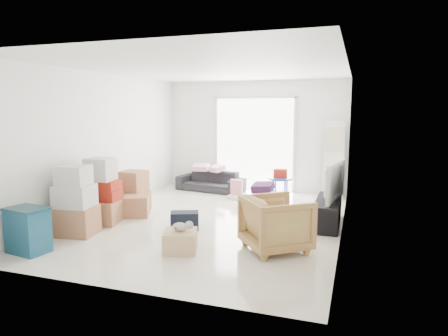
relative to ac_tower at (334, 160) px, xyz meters
name	(u,v)px	position (x,y,z in m)	size (l,w,h in m)	color
room_shell	(213,147)	(-1.95, -2.65, 0.48)	(4.98, 6.48, 3.18)	white
sliding_door	(254,140)	(-1.95, 0.33, 0.37)	(2.10, 0.04, 2.33)	white
ac_tower	(334,160)	(0.00, 0.00, 0.00)	(0.45, 0.30, 1.75)	silver
tv_console	(328,212)	(0.05, -2.26, -0.65)	(0.41, 1.36, 0.45)	black
television	(328,195)	(0.05, -2.26, -0.35)	(1.13, 0.65, 0.15)	black
sofa	(211,178)	(-2.93, -0.15, -0.55)	(1.68, 0.49, 0.66)	#25252A
pillow_left	(201,162)	(-3.19, -0.15, -0.15)	(0.42, 0.33, 0.13)	#EEAEB8
pillow_right	(217,163)	(-2.75, -0.18, -0.16)	(0.33, 0.27, 0.11)	#EEAEB8
armchair	(276,221)	(-0.56, -3.82, -0.44)	(0.84, 0.78, 0.86)	tan
storage_bins	(28,230)	(-3.85, -5.02, -0.55)	(0.61, 0.47, 0.65)	navy
box_stack_a	(75,204)	(-3.75, -4.14, -0.37)	(0.68, 0.60, 1.13)	#AA704D
box_stack_b	(102,195)	(-3.75, -3.44, -0.37)	(0.68, 0.68, 1.17)	#AA704D
box_stack_c	(134,191)	(-3.72, -2.42, -0.49)	(0.57, 0.49, 0.79)	#AA704D
loose_box	(136,206)	(-3.44, -2.83, -0.68)	(0.47, 0.47, 0.39)	#AA704D
duffel_bag	(185,221)	(-2.21, -3.31, -0.73)	(0.46, 0.28, 0.30)	black
ottoman	(263,201)	(-1.27, -1.59, -0.70)	(0.36, 0.36, 0.36)	olive
blanket	(263,189)	(-1.27, -1.59, -0.45)	(0.39, 0.39, 0.14)	#3E1C46
kids_table	(280,177)	(-1.15, -0.37, -0.40)	(0.54, 0.54, 0.66)	#1B40B1
toy_walker	(236,193)	(-2.09, -0.79, -0.76)	(0.36, 0.33, 0.42)	silver
wood_crate	(180,241)	(-1.83, -4.32, -0.72)	(0.46, 0.46, 0.30)	tan
plush_bunny	(182,226)	(-1.80, -4.31, -0.50)	(0.30, 0.18, 0.15)	#B2ADA8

